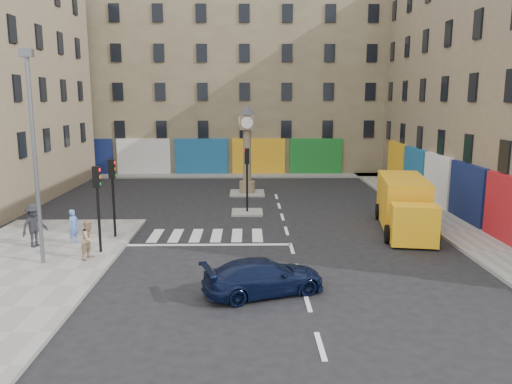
{
  "coord_description": "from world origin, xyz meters",
  "views": [
    {
      "loc": [
        -1.97,
        -20.51,
        6.64
      ],
      "look_at": [
        -1.55,
        4.13,
        2.0
      ],
      "focal_mm": 35.0,
      "sensor_mm": 36.0,
      "label": 1
    }
  ],
  "objects_px": {
    "navy_sedan": "(264,277)",
    "pedestrian_dark": "(34,225)",
    "pedestrian_blue": "(74,226)",
    "pedestrian_tan": "(89,239)",
    "traffic_light_left_near": "(98,195)",
    "lamp_post": "(34,147)",
    "clock_pillar": "(247,144)",
    "traffic_light_island": "(247,170)",
    "traffic_light_left_far": "(113,185)",
    "yellow_van": "(404,205)"
  },
  "relations": [
    {
      "from": "traffic_light_left_near",
      "to": "clock_pillar",
      "type": "distance_m",
      "value": 15.19
    },
    {
      "from": "traffic_light_left_far",
      "to": "pedestrian_tan",
      "type": "distance_m",
      "value": 3.69
    },
    {
      "from": "yellow_van",
      "to": "clock_pillar",
      "type": "bearing_deg",
      "value": 139.17
    },
    {
      "from": "lamp_post",
      "to": "pedestrian_tan",
      "type": "height_order",
      "value": "lamp_post"
    },
    {
      "from": "traffic_light_island",
      "to": "navy_sedan",
      "type": "xyz_separation_m",
      "value": [
        0.58,
        -12.25,
        -1.98
      ]
    },
    {
      "from": "lamp_post",
      "to": "pedestrian_dark",
      "type": "distance_m",
      "value": 4.45
    },
    {
      "from": "traffic_light_island",
      "to": "yellow_van",
      "type": "xyz_separation_m",
      "value": [
        8.06,
        -3.68,
        -1.31
      ]
    },
    {
      "from": "traffic_light_island",
      "to": "pedestrian_blue",
      "type": "distance_m",
      "value": 10.31
    },
    {
      "from": "pedestrian_blue",
      "to": "pedestrian_dark",
      "type": "relative_size",
      "value": 0.8
    },
    {
      "from": "clock_pillar",
      "to": "pedestrian_dark",
      "type": "height_order",
      "value": "clock_pillar"
    },
    {
      "from": "traffic_light_left_near",
      "to": "traffic_light_island",
      "type": "distance_m",
      "value": 10.03
    },
    {
      "from": "clock_pillar",
      "to": "pedestrian_dark",
      "type": "distance_m",
      "value": 16.22
    },
    {
      "from": "lamp_post",
      "to": "navy_sedan",
      "type": "xyz_separation_m",
      "value": [
        8.78,
        -3.05,
        -4.18
      ]
    },
    {
      "from": "navy_sedan",
      "to": "pedestrian_dark",
      "type": "bearing_deg",
      "value": 42.58
    },
    {
      "from": "pedestrian_blue",
      "to": "pedestrian_dark",
      "type": "height_order",
      "value": "pedestrian_dark"
    },
    {
      "from": "yellow_van",
      "to": "pedestrian_blue",
      "type": "relative_size",
      "value": 4.73
    },
    {
      "from": "clock_pillar",
      "to": "pedestrian_tan",
      "type": "xyz_separation_m",
      "value": [
        -6.47,
        -14.69,
        -2.58
      ]
    },
    {
      "from": "navy_sedan",
      "to": "pedestrian_blue",
      "type": "bearing_deg",
      "value": 35.88
    },
    {
      "from": "pedestrian_tan",
      "to": "traffic_light_island",
      "type": "bearing_deg",
      "value": -17.1
    },
    {
      "from": "traffic_light_left_far",
      "to": "clock_pillar",
      "type": "relative_size",
      "value": 0.61
    },
    {
      "from": "navy_sedan",
      "to": "pedestrian_dark",
      "type": "relative_size",
      "value": 2.19
    },
    {
      "from": "traffic_light_island",
      "to": "yellow_van",
      "type": "height_order",
      "value": "traffic_light_island"
    },
    {
      "from": "clock_pillar",
      "to": "pedestrian_blue",
      "type": "relative_size",
      "value": 3.92
    },
    {
      "from": "traffic_light_left_near",
      "to": "pedestrian_blue",
      "type": "relative_size",
      "value": 2.38
    },
    {
      "from": "clock_pillar",
      "to": "traffic_light_island",
      "type": "bearing_deg",
      "value": -90.0
    },
    {
      "from": "traffic_light_left_near",
      "to": "pedestrian_dark",
      "type": "height_order",
      "value": "traffic_light_left_near"
    },
    {
      "from": "traffic_light_left_far",
      "to": "pedestrian_tan",
      "type": "bearing_deg",
      "value": -92.95
    },
    {
      "from": "pedestrian_blue",
      "to": "pedestrian_tan",
      "type": "relative_size",
      "value": 0.95
    },
    {
      "from": "traffic_light_left_near",
      "to": "lamp_post",
      "type": "bearing_deg",
      "value": -143.62
    },
    {
      "from": "lamp_post",
      "to": "pedestrian_blue",
      "type": "height_order",
      "value": "lamp_post"
    },
    {
      "from": "traffic_light_left_near",
      "to": "clock_pillar",
      "type": "relative_size",
      "value": 0.61
    },
    {
      "from": "lamp_post",
      "to": "pedestrian_dark",
      "type": "bearing_deg",
      "value": 118.64
    },
    {
      "from": "traffic_light_left_far",
      "to": "pedestrian_dark",
      "type": "distance_m",
      "value": 3.8
    },
    {
      "from": "traffic_light_left_far",
      "to": "yellow_van",
      "type": "height_order",
      "value": "traffic_light_left_far"
    },
    {
      "from": "traffic_light_left_near",
      "to": "clock_pillar",
      "type": "height_order",
      "value": "clock_pillar"
    },
    {
      "from": "navy_sedan",
      "to": "pedestrian_tan",
      "type": "xyz_separation_m",
      "value": [
        -7.05,
        3.55,
        0.35
      ]
    },
    {
      "from": "clock_pillar",
      "to": "yellow_van",
      "type": "height_order",
      "value": "clock_pillar"
    },
    {
      "from": "pedestrian_blue",
      "to": "lamp_post",
      "type": "bearing_deg",
      "value": -164.1
    },
    {
      "from": "traffic_light_island",
      "to": "pedestrian_blue",
      "type": "bearing_deg",
      "value": -140.61
    },
    {
      "from": "traffic_light_left_far",
      "to": "navy_sedan",
      "type": "relative_size",
      "value": 0.87
    },
    {
      "from": "yellow_van",
      "to": "pedestrian_dark",
      "type": "distance_m",
      "value": 17.78
    },
    {
      "from": "traffic_light_left_near",
      "to": "pedestrian_blue",
      "type": "xyz_separation_m",
      "value": [
        -1.57,
        1.34,
        -1.69
      ]
    },
    {
      "from": "traffic_light_island",
      "to": "yellow_van",
      "type": "relative_size",
      "value": 0.5
    },
    {
      "from": "navy_sedan",
      "to": "pedestrian_dark",
      "type": "distance_m",
      "value": 11.29
    },
    {
      "from": "traffic_light_left_near",
      "to": "traffic_light_left_far",
      "type": "relative_size",
      "value": 1.0
    },
    {
      "from": "traffic_light_island",
      "to": "yellow_van",
      "type": "bearing_deg",
      "value": -24.54
    },
    {
      "from": "traffic_light_left_near",
      "to": "yellow_van",
      "type": "distance_m",
      "value": 15.0
    },
    {
      "from": "traffic_light_left_far",
      "to": "pedestrian_dark",
      "type": "height_order",
      "value": "traffic_light_left_far"
    },
    {
      "from": "yellow_van",
      "to": "pedestrian_dark",
      "type": "height_order",
      "value": "yellow_van"
    },
    {
      "from": "traffic_light_left_near",
      "to": "navy_sedan",
      "type": "height_order",
      "value": "traffic_light_left_near"
    }
  ]
}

